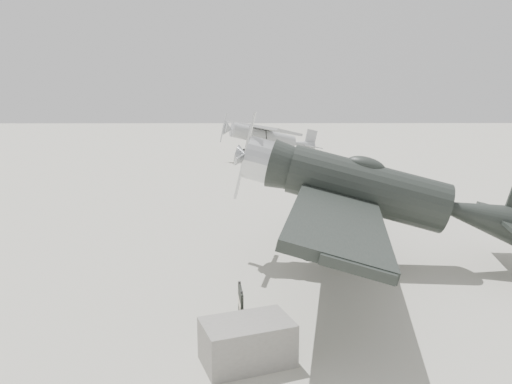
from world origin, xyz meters
TOP-DOWN VIEW (x-y plane):
  - ground at (0.00, 0.00)m, footprint 160.00×160.00m
  - lowwing_monoplane at (3.38, -1.73)m, footprint 10.02×13.92m
  - highwing_monoplane at (0.59, 25.22)m, footprint 8.70×12.01m
  - equipment_block at (-0.87, -7.84)m, footprint 2.09×1.68m
  - sign_board at (-1.02, -6.73)m, footprint 0.14×0.85m

SIDE VIEW (x-z plane):
  - ground at x=0.00m, z-range 0.00..0.00m
  - equipment_block at x=-0.87m, z-range 0.00..0.91m
  - sign_board at x=-1.02m, z-range 0.12..1.35m
  - highwing_monoplane at x=0.59m, z-range 0.43..3.88m
  - lowwing_monoplane at x=3.38m, z-range 0.13..4.60m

